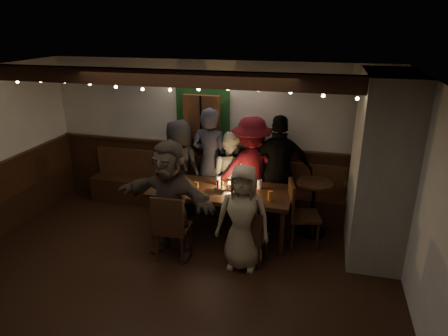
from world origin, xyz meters
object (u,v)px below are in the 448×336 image
(person_d, at_px, (251,170))
(person_e, at_px, (279,171))
(high_top, at_px, (313,201))
(chair_near_left, at_px, (170,225))
(person_f, at_px, (170,200))
(person_g, at_px, (243,218))
(person_b, at_px, (210,161))
(person_c, at_px, (230,174))
(person_a, at_px, (180,166))
(chair_end, at_px, (298,210))
(dining_table, at_px, (221,193))
(chair_near_right, at_px, (251,234))

(person_d, height_order, person_e, person_e)
(high_top, bearing_deg, chair_near_left, -145.62)
(person_f, relative_size, person_g, 1.16)
(person_b, bearing_deg, chair_near_left, 96.69)
(person_c, distance_m, person_f, 1.54)
(person_c, xyz_separation_m, person_f, (-0.51, -1.45, 0.11))
(person_c, bearing_deg, person_b, 7.80)
(person_a, relative_size, person_e, 0.90)
(high_top, relative_size, person_d, 0.49)
(high_top, height_order, person_b, person_b)
(person_b, distance_m, person_c, 0.40)
(person_f, bearing_deg, person_b, 98.14)
(chair_end, distance_m, person_f, 1.89)
(person_g, bearing_deg, person_d, 96.02)
(dining_table, bearing_deg, chair_end, -0.36)
(high_top, distance_m, person_d, 1.12)
(person_e, xyz_separation_m, person_f, (-1.35, -1.37, -0.05))
(dining_table, xyz_separation_m, person_f, (-0.54, -0.73, 0.16))
(high_top, height_order, person_c, person_c)
(person_f, xyz_separation_m, person_g, (1.05, -0.05, -0.12))
(chair_end, bearing_deg, high_top, 62.34)
(chair_near_left, relative_size, person_f, 0.58)
(chair_end, distance_m, person_d, 1.10)
(high_top, distance_m, person_a, 2.34)
(person_f, bearing_deg, person_d, 70.87)
(person_c, relative_size, person_e, 0.82)
(person_e, bearing_deg, chair_end, 114.72)
(person_d, bearing_deg, person_a, -23.81)
(chair_near_right, height_order, person_b, person_b)
(person_e, bearing_deg, high_top, 151.38)
(chair_end, relative_size, high_top, 1.15)
(dining_table, distance_m, person_a, 1.15)
(chair_near_right, height_order, person_c, person_c)
(chair_near_right, xyz_separation_m, person_g, (-0.10, -0.06, 0.27))
(dining_table, relative_size, person_g, 1.46)
(dining_table, height_order, person_f, person_f)
(person_f, bearing_deg, chair_near_right, 15.08)
(person_e, bearing_deg, chair_near_left, 44.60)
(high_top, xyz_separation_m, person_e, (-0.58, 0.25, 0.36))
(chair_near_right, relative_size, person_c, 0.56)
(person_a, xyz_separation_m, person_d, (1.27, -0.06, 0.07))
(high_top, height_order, person_a, person_a)
(dining_table, bearing_deg, person_d, 60.49)
(person_d, bearing_deg, person_g, 74.98)
(person_a, bearing_deg, person_g, 152.05)
(person_c, distance_m, person_e, 0.86)
(person_f, bearing_deg, high_top, 44.30)
(dining_table, height_order, person_b, person_b)
(person_a, relative_size, person_c, 1.10)
(person_a, bearing_deg, chair_near_right, 155.26)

